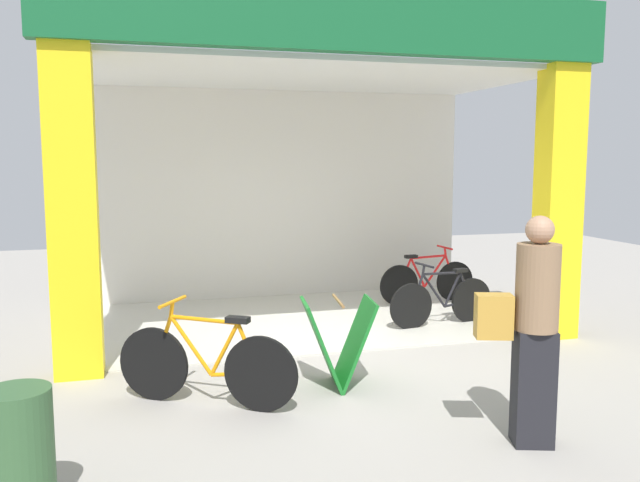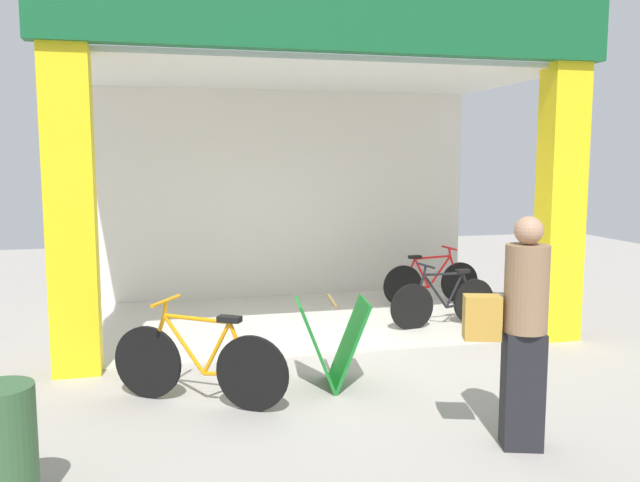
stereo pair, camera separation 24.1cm
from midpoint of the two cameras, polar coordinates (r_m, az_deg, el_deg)
name	(u,v)px [view 2 (the right image)]	position (r m, az deg, el deg)	size (l,w,h in m)	color
ground_plane	(337,354)	(7.37, 2.46, -9.67)	(19.66, 19.66, 0.00)	#9E9991
shop_facade	(304,162)	(8.69, -0.61, 6.84)	(6.03, 3.50, 3.86)	beige
bicycle_inside_0	(444,302)	(8.58, 11.40, -5.13)	(1.49, 0.41, 0.82)	black
bicycle_inside_1	(431,282)	(9.86, 10.24, -3.47)	(1.52, 0.42, 0.84)	black
bicycle_parked_0	(199,363)	(5.91, -9.20, -10.35)	(1.44, 0.91, 0.91)	black
sandwich_board_sign	(332,343)	(6.26, 2.16, -8.77)	(0.72, 0.60, 0.84)	#197226
pedestrian_1	(521,330)	(5.12, 18.19, -7.26)	(0.64, 0.41, 1.72)	black
trash_bin	(3,450)	(4.51, -24.21, -16.12)	(0.40, 0.40, 0.80)	#335933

